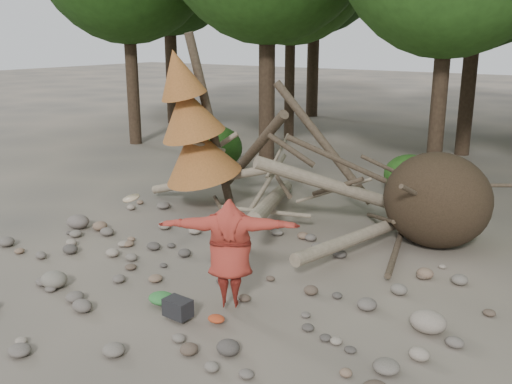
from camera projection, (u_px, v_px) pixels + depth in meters
The scene contains 12 objects.
ground at pixel (206, 288), 9.92m from camera, with size 120.00×120.00×0.00m, color #514C44.
deadfall_pile at pixel (408, 198), 11.94m from camera, with size 8.55×5.24×3.30m.
dead_conifer at pixel (193, 127), 13.73m from camera, with size 2.06×2.16×4.35m.
bush_left at pixel (215, 148), 18.45m from camera, with size 1.80×1.80×1.44m, color #1D4512.
bush_mid at pixel (410, 175), 15.54m from camera, with size 1.40×1.40×1.12m, color #275719.
frisbee_thrower at pixel (230, 253), 8.92m from camera, with size 2.93×1.63×1.77m.
backpack at pixel (178, 311), 8.79m from camera, with size 0.42×0.28×0.28m, color black.
cloth_green at pixel (162, 301), 9.25m from camera, with size 0.46×0.39×0.17m, color #2D7031.
cloth_orange at pixel (216, 322), 8.66m from camera, with size 0.28×0.23×0.10m, color #A33A1C.
boulder_front_left at pixel (54, 280), 9.93m from camera, with size 0.48×0.43×0.29m, color slate.
boulder_mid_right at pixel (428, 322), 8.43m from camera, with size 0.54×0.48×0.32m, color gray.
boulder_mid_left at pixel (78, 222), 12.95m from camera, with size 0.53×0.47×0.32m, color #675D57.
Camera 1 is at (5.86, -7.03, 4.27)m, focal length 40.00 mm.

